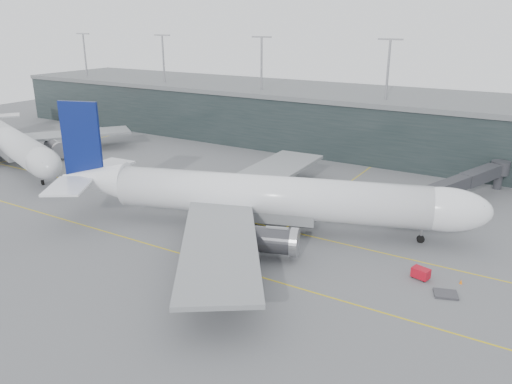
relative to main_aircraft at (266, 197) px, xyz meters
The scene contains 18 objects.
ground 8.02m from the main_aircraft, 113.97° to the left, with size 320.00×320.00×0.00m, color slate.
taxiline_a 6.25m from the main_aircraft, 153.51° to the left, with size 160.00×0.25×0.02m, color gold.
taxiline_b 16.08m from the main_aircraft, 98.74° to the right, with size 160.00×0.25×0.02m, color gold.
taxiline_lead_main 25.92m from the main_aircraft, 83.83° to the left, with size 0.25×60.00×0.02m, color gold.
taxiline_lead_adj 81.47m from the main_aircraft, 161.98° to the left, with size 0.25×60.00×0.02m, color gold.
terminal 63.21m from the main_aircraft, 92.08° to the left, with size 240.00×36.00×29.00m.
main_aircraft is the anchor object (origin of this frame).
jet_bridge 35.27m from the main_aircraft, 49.68° to the left, with size 15.45×43.47×5.95m.
second_aircraft 74.90m from the main_aircraft, behind, with size 65.68×60.59×19.00m.
gse_cart 27.37m from the main_aircraft, ahead, with size 2.57×1.97×1.55m.
baggage_dolly 31.74m from the main_aircraft, 12.44° to the right, with size 2.90×2.32×0.29m, color #353439.
uld_a 17.97m from the main_aircraft, 114.62° to the left, with size 2.76×2.54×2.02m.
uld_b 18.60m from the main_aircraft, 103.15° to the left, with size 2.33×2.12×1.73m.
uld_c 16.02m from the main_aircraft, 101.88° to the left, with size 2.10×1.82×1.66m.
cone_nose 32.20m from the main_aircraft, ahead, with size 0.41×0.41×0.65m, color orange.
cone_wing_stbd 15.25m from the main_aircraft, 68.72° to the right, with size 0.48×0.48×0.77m, color orange.
cone_wing_port 19.35m from the main_aircraft, 74.77° to the left, with size 0.40×0.40×0.64m, color #E7500C.
cone_tail 11.82m from the main_aircraft, 149.31° to the right, with size 0.43×0.43×0.69m, color #D3420B.
Camera 1 is at (41.00, -72.40, 33.25)m, focal length 35.00 mm.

